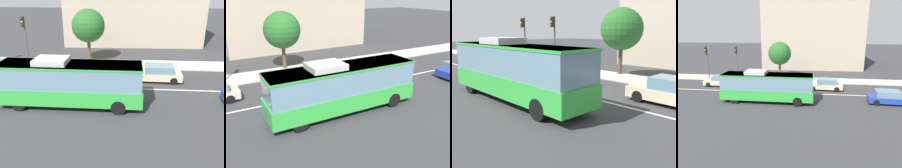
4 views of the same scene
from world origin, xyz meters
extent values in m
plane|color=#333335|center=(0.00, 0.00, 0.00)|extent=(160.00, 160.00, 0.00)
cube|color=#B2ADA3|center=(0.00, 6.61, 0.07)|extent=(80.00, 3.08, 0.14)
cube|color=silver|center=(0.00, 0.00, 0.01)|extent=(76.00, 0.16, 0.01)
cube|color=green|center=(-0.94, -3.32, 0.98)|extent=(10.01, 2.52, 1.10)
cube|color=slate|center=(-0.94, -3.32, 2.31)|extent=(9.81, 2.45, 1.58)
cube|color=green|center=(-0.94, -3.32, 3.04)|extent=(9.91, 2.50, 0.12)
cube|color=#B2B2B2|center=(-2.14, -3.31, 3.28)|extent=(2.20, 1.81, 0.36)
cylinder|color=black|center=(2.46, -2.22, 0.50)|extent=(1.00, 0.30, 1.00)
cylinder|color=black|center=(2.45, -4.42, 0.50)|extent=(1.00, 0.30, 1.00)
cylinder|color=black|center=(-4.34, -2.21, 0.50)|extent=(1.00, 0.30, 1.00)
cylinder|color=black|center=(-4.35, -4.41, 0.50)|extent=(1.00, 0.30, 1.00)
cube|color=#C6B793|center=(5.46, 2.06, 0.52)|extent=(4.53, 1.88, 0.60)
cube|color=slate|center=(5.71, 2.06, 1.14)|extent=(2.55, 1.70, 0.64)
cylinder|color=black|center=(3.95, 1.29, 0.32)|extent=(0.64, 0.23, 0.64)
cylinder|color=black|center=(3.98, 2.89, 0.32)|extent=(0.64, 0.23, 0.64)
cylinder|color=black|center=(6.95, 1.24, 0.32)|extent=(0.64, 0.23, 0.64)
cylinder|color=black|center=(6.98, 2.84, 0.32)|extent=(0.64, 0.23, 0.64)
cube|color=#C6B793|center=(-8.90, 2.29, 0.52)|extent=(4.57, 1.98, 0.60)
cube|color=slate|center=(-8.65, 2.30, 1.14)|extent=(2.58, 1.76, 0.64)
cylinder|color=black|center=(-7.37, 1.56, 0.32)|extent=(0.65, 0.25, 0.64)
cylinder|color=black|center=(-7.43, 3.15, 0.32)|extent=(0.65, 0.25, 0.64)
cylinder|color=#47474C|center=(-7.66, 5.60, 2.60)|extent=(0.16, 0.16, 5.20)
cube|color=black|center=(-7.67, 5.32, 4.65)|extent=(0.32, 0.29, 0.96)
sphere|color=#2D2D2D|center=(-7.67, 5.17, 4.97)|extent=(0.22, 0.22, 0.22)
sphere|color=#F9A514|center=(-7.67, 5.17, 4.65)|extent=(0.22, 0.22, 0.22)
sphere|color=#2D2D2D|center=(-7.67, 5.17, 4.33)|extent=(0.22, 0.22, 0.22)
cylinder|color=#4C3823|center=(-1.45, 7.66, 1.32)|extent=(0.36, 0.36, 2.63)
sphere|color=#235B23|center=(-1.45, 7.66, 3.98)|extent=(3.58, 3.58, 3.58)
cube|color=slate|center=(12.75, 22.65, 2.11)|extent=(0.52, 14.61, 1.50)
cube|color=slate|center=(12.75, 22.65, 5.51)|extent=(0.52, 14.61, 1.50)
camera|label=1|loc=(3.17, -18.81, 7.97)|focal=39.26mm
camera|label=2|loc=(-8.42, -16.23, 7.54)|focal=39.70mm
camera|label=3|loc=(10.61, -10.76, 3.84)|focal=39.83mm
camera|label=4|loc=(4.23, -25.12, 8.04)|focal=34.06mm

